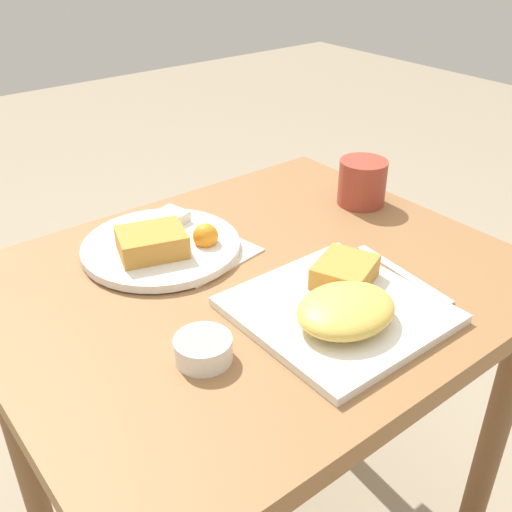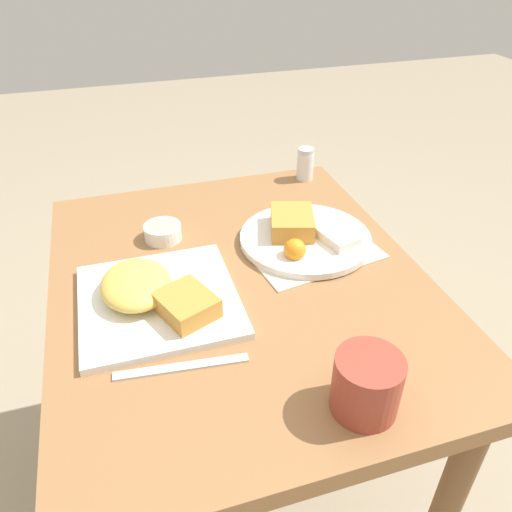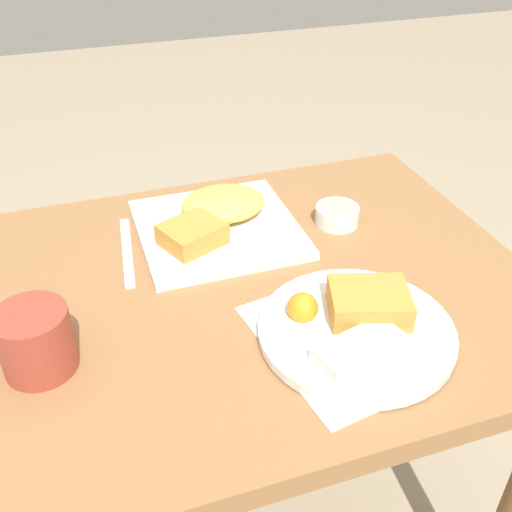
# 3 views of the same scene
# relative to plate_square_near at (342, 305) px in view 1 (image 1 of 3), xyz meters

# --- Properties ---
(dining_table) EXTENTS (0.84, 0.69, 0.71)m
(dining_table) POSITION_rel_plate_square_near_xyz_m (-0.03, 0.16, -0.13)
(dining_table) COLOR olive
(dining_table) RESTS_ON ground_plane
(menu_card) EXTENTS (0.20, 0.28, 0.00)m
(menu_card) POSITION_rel_plate_square_near_xyz_m (-0.07, 0.33, -0.02)
(menu_card) COLOR beige
(menu_card) RESTS_ON dining_table
(plate_square_near) EXTENTS (0.27, 0.27, 0.06)m
(plate_square_near) POSITION_rel_plate_square_near_xyz_m (0.00, 0.00, 0.00)
(plate_square_near) COLOR white
(plate_square_near) RESTS_ON dining_table
(plate_oval_far) EXTENTS (0.27, 0.27, 0.05)m
(plate_oval_far) POSITION_rel_plate_square_near_xyz_m (-0.11, 0.32, -0.00)
(plate_oval_far) COLOR white
(plate_oval_far) RESTS_ON menu_card
(sauce_ramekin) EXTENTS (0.08, 0.08, 0.03)m
(sauce_ramekin) POSITION_rel_plate_square_near_xyz_m (-0.21, 0.05, -0.00)
(sauce_ramekin) COLOR white
(sauce_ramekin) RESTS_ON dining_table
(butter_knife) EXTENTS (0.04, 0.21, 0.00)m
(butter_knife) POSITION_rel_plate_square_near_xyz_m (0.16, 0.02, -0.02)
(butter_knife) COLOR silver
(butter_knife) RESTS_ON dining_table
(coffee_mug) EXTENTS (0.09, 0.09, 0.09)m
(coffee_mug) POSITION_rel_plate_square_near_xyz_m (0.31, 0.25, 0.02)
(coffee_mug) COLOR #9E3D2D
(coffee_mug) RESTS_ON dining_table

